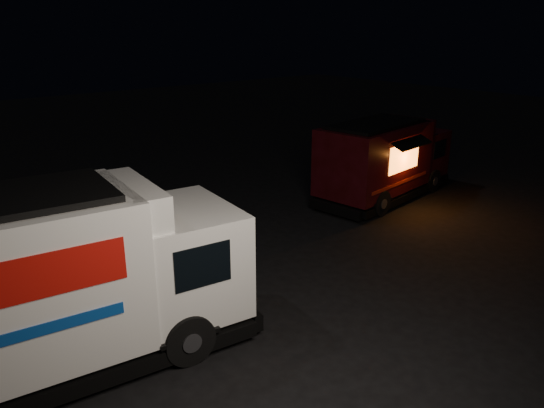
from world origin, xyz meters
The scene contains 3 objects.
ground centered at (0.00, 0.00, 0.00)m, with size 80.00×80.00×0.00m, color black.
white_truck centered at (-5.03, 0.83, 1.72)m, with size 7.61×2.59×3.45m, color silver, non-canonical shape.
red_truck centered at (7.80, 3.56, 1.43)m, with size 6.16×2.26×2.86m, color #380A11, non-canonical shape.
Camera 1 is at (-7.27, -8.16, 6.11)m, focal length 35.00 mm.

